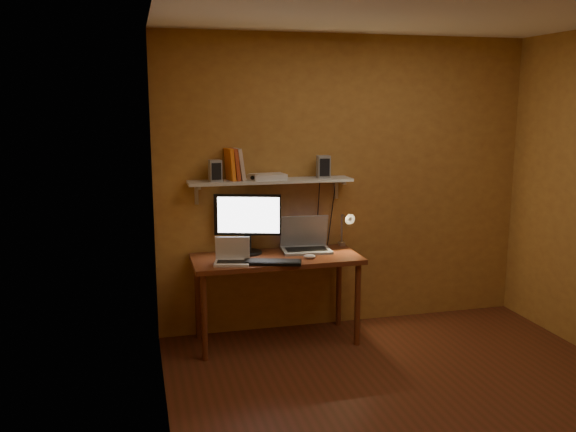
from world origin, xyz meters
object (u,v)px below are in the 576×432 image
object	(u,v)px
laptop	(305,241)
netbook	(232,256)
shelf_camera	(253,177)
router	(268,177)
mouse	(310,256)
keyboard	(273,262)
desk_lamp	(346,225)
speaker_left	(215,171)
speaker_right	(323,167)
monitor	(248,221)
desk	(276,266)
wall_shelf	(271,181)

from	to	relation	value
laptop	netbook	world-z (taller)	laptop
shelf_camera	router	xyz separation A→B (m)	(0.14, 0.06, -0.00)
netbook	mouse	xyz separation A→B (m)	(0.64, -0.02, -0.04)
laptop	mouse	size ratio (longest dim) A/B	4.42
netbook	keyboard	world-z (taller)	netbook
mouse	keyboard	bearing A→B (deg)	-147.21
keyboard	shelf_camera	size ratio (longest dim) A/B	4.65
desk_lamp	speaker_left	bearing A→B (deg)	177.39
keyboard	speaker_right	xyz separation A→B (m)	(0.55, 0.41, 0.71)
netbook	shelf_camera	bearing A→B (deg)	61.88
laptop	mouse	world-z (taller)	laptop
speaker_right	shelf_camera	bearing A→B (deg)	-169.72
laptop	keyboard	xyz separation A→B (m)	(-0.38, -0.37, -0.07)
monitor	mouse	bearing A→B (deg)	-15.17
desk	laptop	xyz separation A→B (m)	(0.30, 0.15, 0.16)
keyboard	mouse	xyz separation A→B (m)	(0.33, 0.08, 0.01)
mouse	shelf_camera	distance (m)	0.81
wall_shelf	speaker_left	bearing A→B (deg)	-178.04
desk	router	bearing A→B (deg)	96.92
netbook	mouse	distance (m)	0.64
laptop	monitor	bearing A→B (deg)	-176.08
speaker_left	speaker_right	bearing A→B (deg)	-3.43
shelf_camera	laptop	bearing A→B (deg)	2.05
wall_shelf	keyboard	world-z (taller)	wall_shelf
netbook	shelf_camera	xyz separation A→B (m)	(0.22, 0.25, 0.60)
wall_shelf	desk_lamp	xyz separation A→B (m)	(0.66, -0.07, -0.40)
mouse	desk_lamp	xyz separation A→B (m)	(0.41, 0.26, 0.19)
desk	keyboard	xyz separation A→B (m)	(-0.08, -0.22, 0.10)
wall_shelf	laptop	bearing A→B (deg)	-7.96
mouse	speaker_left	world-z (taller)	speaker_left
mouse	netbook	bearing A→B (deg)	-162.92
monitor	desk_lamp	world-z (taller)	monitor
laptop	keyboard	world-z (taller)	laptop
netbook	speaker_right	size ratio (longest dim) A/B	1.64
wall_shelf	keyboard	size ratio (longest dim) A/B	3.05
desk	monitor	distance (m)	0.46
desk_lamp	wall_shelf	bearing A→B (deg)	174.12
laptop	speaker_right	distance (m)	0.67
desk	laptop	bearing A→B (deg)	27.34
desk	mouse	bearing A→B (deg)	-27.85
wall_shelf	monitor	distance (m)	0.39
keyboard	speaker_left	distance (m)	0.89
speaker_left	router	distance (m)	0.45
netbook	speaker_right	xyz separation A→B (m)	(0.85, 0.31, 0.66)
monitor	keyboard	bearing A→B (deg)	-53.87
speaker_left	speaker_right	xyz separation A→B (m)	(0.94, 0.01, 0.01)
monitor	speaker_left	bearing A→B (deg)	-167.41
laptop	speaker_left	size ratio (longest dim) A/B	2.46
desk	keyboard	bearing A→B (deg)	-110.68
netbook	speaker_left	size ratio (longest dim) A/B	1.78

